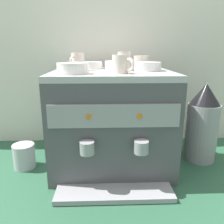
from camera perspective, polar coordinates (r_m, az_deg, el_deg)
ground_plane at (r=1.17m, az=-0.00°, el=-12.79°), size 4.00×4.00×0.00m
tiled_backsplash_wall at (r=1.35m, az=-0.52°, el=16.95°), size 2.80×0.03×1.18m
espresso_machine at (r=1.07m, az=0.01°, el=-2.11°), size 0.54×0.54×0.46m
ceramic_cup_0 at (r=1.07m, az=3.00°, el=12.76°), size 0.07×0.10×0.08m
ceramic_cup_1 at (r=1.18m, az=7.40°, el=12.43°), size 0.08×0.11×0.06m
ceramic_cup_2 at (r=0.93m, az=2.31°, el=12.02°), size 0.09×0.09×0.07m
ceramic_cup_3 at (r=1.07m, az=-8.73°, el=12.50°), size 0.06×0.10×0.08m
ceramic_bowl_0 at (r=1.06m, az=8.85°, el=11.32°), size 0.13×0.13×0.04m
ceramic_bowl_1 at (r=1.16m, az=-4.87°, el=11.69°), size 0.09×0.09×0.03m
ceramic_bowl_2 at (r=0.93m, az=-9.94°, el=10.81°), size 0.13×0.13×0.04m
ceramic_bowl_3 at (r=1.15m, az=0.97°, el=11.82°), size 0.11×0.11×0.04m
coffee_grinder at (r=1.22m, az=21.94°, el=-2.71°), size 0.16×0.16×0.40m
milk_pitcher at (r=1.19m, az=-21.38°, el=-10.34°), size 0.10×0.10×0.12m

